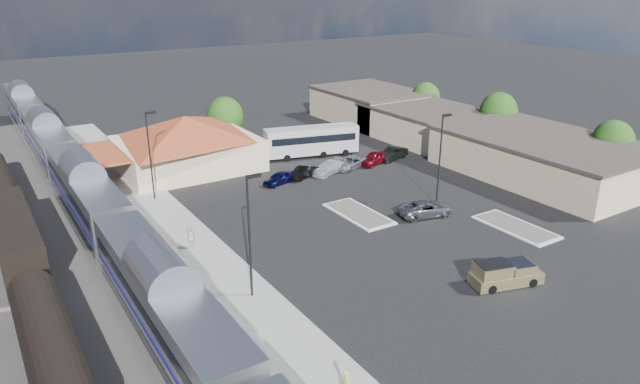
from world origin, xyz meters
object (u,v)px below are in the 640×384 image
pickup_truck (506,274)px  coach_bus (312,140)px  station_depot (186,142)px  suv (426,209)px

pickup_truck → coach_bus: 34.91m
station_depot → suv: (13.69, -25.61, -2.40)m
station_depot → pickup_truck: station_depot is taller
suv → station_depot: bearing=42.0°
station_depot → coach_bus: 15.20m
station_depot → coach_bus: size_ratio=1.55×
suv → pickup_truck: bearing=177.0°
suv → coach_bus: (1.02, 21.90, 1.40)m
coach_bus → suv: bearing=-168.2°
suv → coach_bus: bearing=11.2°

